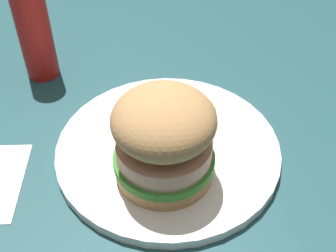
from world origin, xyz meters
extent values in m
plane|color=#1E474C|center=(0.00, 0.00, 0.00)|extent=(1.60, 1.60, 0.00)
cylinder|color=white|center=(0.02, 0.03, 0.01)|extent=(0.25, 0.25, 0.01)
cylinder|color=tan|center=(-0.02, 0.03, 0.02)|extent=(0.10, 0.10, 0.02)
cylinder|color=#387F2D|center=(-0.02, 0.03, 0.03)|extent=(0.11, 0.11, 0.01)
cylinder|color=tan|center=(-0.02, 0.03, 0.05)|extent=(0.10, 0.10, 0.02)
ellipsoid|color=tan|center=(-0.02, 0.03, 0.09)|extent=(0.10, 0.10, 0.06)
cylinder|color=gold|center=(0.08, 0.04, 0.02)|extent=(0.08, 0.02, 0.01)
cylinder|color=#E5B251|center=(0.08, 0.02, 0.02)|extent=(0.05, 0.04, 0.01)
cylinder|color=gold|center=(0.10, 0.03, 0.02)|extent=(0.06, 0.06, 0.01)
cylinder|color=#E5B251|center=(0.06, 0.00, 0.02)|extent=(0.05, 0.06, 0.01)
cylinder|color=gold|center=(0.06, 0.03, 0.02)|extent=(0.08, 0.01, 0.01)
cylinder|color=gold|center=(0.09, -0.01, 0.02)|extent=(0.04, 0.05, 0.01)
cylinder|color=gold|center=(0.08, 0.02, 0.02)|extent=(0.06, 0.04, 0.01)
cylinder|color=gold|center=(0.05, 0.03, 0.02)|extent=(0.03, 0.04, 0.01)
cylinder|color=gold|center=(0.08, -0.01, 0.02)|extent=(0.01, 0.05, 0.01)
cylinder|color=gold|center=(0.08, 0.03, 0.02)|extent=(0.05, 0.07, 0.01)
cylinder|color=#B21914|center=(0.18, 0.20, 0.06)|extent=(0.04, 0.04, 0.13)
camera|label=1|loc=(-0.33, 0.04, 0.37)|focal=46.86mm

